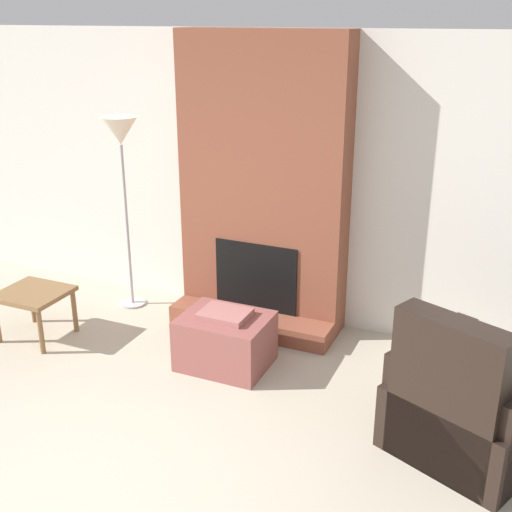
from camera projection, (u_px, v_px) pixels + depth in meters
The scene contains 6 objects.
wall_back at pixel (272, 180), 5.79m from camera, with size 8.25×0.06×2.60m, color silver.
fireplace at pixel (263, 193), 5.63m from camera, with size 1.51×0.61×2.60m.
ottoman at pixel (225, 340), 5.20m from camera, with size 0.70×0.56×0.48m.
armchair at pixel (470, 408), 4.15m from camera, with size 1.20×1.26×1.05m.
side_table at pixel (34, 298), 5.61m from camera, with size 0.56×0.52×0.44m.
floor_lamp_left at pixel (121, 143), 5.82m from camera, with size 0.33×0.33×1.84m.
Camera 1 is at (2.14, -2.16, 2.71)m, focal length 45.00 mm.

